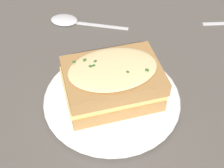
{
  "coord_description": "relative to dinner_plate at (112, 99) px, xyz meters",
  "views": [
    {
      "loc": [
        0.34,
        -0.11,
        0.42
      ],
      "look_at": [
        0.01,
        0.02,
        0.05
      ],
      "focal_mm": 50.0,
      "sensor_mm": 36.0,
      "label": 1
    }
  ],
  "objects": [
    {
      "name": "dinner_plate",
      "position": [
        0.0,
        0.0,
        0.0
      ],
      "size": [
        0.24,
        0.24,
        0.01
      ],
      "color": "white",
      "rests_on": "ground_plane"
    },
    {
      "name": "sandwich",
      "position": [
        0.0,
        -0.0,
        0.04
      ],
      "size": [
        0.13,
        0.17,
        0.08
      ],
      "rotation": [
        0.0,
        0.0,
        4.61
      ],
      "color": "#A37542",
      "rests_on": "dinner_plate"
    },
    {
      "name": "spoon",
      "position": [
        -0.25,
        -0.01,
        -0.0
      ],
      "size": [
        0.12,
        0.16,
        0.01
      ],
      "rotation": [
        0.0,
        0.0,
        2.58
      ],
      "color": "silver",
      "rests_on": "ground_plane"
    },
    {
      "name": "ground_plane",
      "position": [
        -0.01,
        -0.02,
        -0.01
      ],
      "size": [
        2.4,
        2.4,
        0.0
      ],
      "primitive_type": "plane",
      "color": "#514C47"
    }
  ]
}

